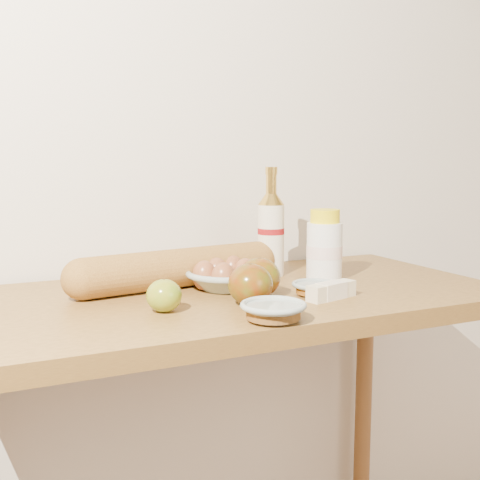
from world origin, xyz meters
name	(u,v)px	position (x,y,z in m)	size (l,w,h in m)	color
back_wall	(182,118)	(0.00, 1.51, 1.30)	(3.50, 0.02, 2.60)	beige
table	(234,345)	(0.00, 1.18, 0.78)	(1.20, 0.60, 0.90)	olive
bourbon_bottle	(271,232)	(0.16, 1.31, 1.01)	(0.07, 0.07, 0.27)	beige
cream_bottle	(324,247)	(0.25, 1.21, 0.98)	(0.11, 0.11, 0.17)	white
egg_bowl	(227,277)	(0.00, 1.21, 0.93)	(0.26, 0.26, 0.07)	#95A29C
baguette	(178,268)	(-0.10, 1.28, 0.94)	(0.54, 0.17, 0.09)	#A97733
apple_yellowgreen	(164,296)	(-0.20, 1.08, 0.93)	(0.08, 0.08, 0.06)	#A18C20
apple_redgreen_front	(250,284)	(-0.02, 1.06, 0.94)	(0.10, 0.10, 0.08)	maroon
apple_redgreen_right	(259,277)	(0.03, 1.11, 0.94)	(0.12, 0.12, 0.08)	maroon
sugar_bowl	(273,311)	(-0.04, 0.93, 0.92)	(0.15, 0.15, 0.04)	#9AA8A2
syrup_bowl	(315,288)	(0.14, 1.08, 0.92)	(0.10, 0.10, 0.03)	#93A09A
butter_stick	(331,291)	(0.16, 1.03, 0.92)	(0.13, 0.07, 0.04)	beige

